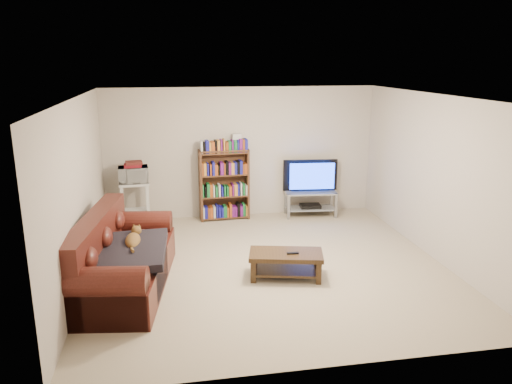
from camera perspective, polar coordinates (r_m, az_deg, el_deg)
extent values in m
plane|color=#C0AF8E|center=(7.26, 1.35, -8.42)|extent=(5.00, 5.00, 0.00)
plane|color=white|center=(6.68, 1.47, 10.83)|extent=(5.00, 5.00, 0.00)
plane|color=beige|center=(9.28, -1.67, 4.52)|extent=(5.00, 0.00, 5.00)
plane|color=beige|center=(4.56, 7.70, -6.78)|extent=(5.00, 0.00, 5.00)
plane|color=beige|center=(6.84, -19.58, -0.14)|extent=(0.00, 5.00, 5.00)
plane|color=beige|center=(7.75, 19.84, 1.55)|extent=(0.00, 5.00, 5.00)
cube|color=#471812|center=(6.75, -14.60, -8.81)|extent=(1.28, 2.38, 0.43)
cube|color=#471812|center=(6.73, -17.77, -6.55)|extent=(0.57, 2.28, 0.95)
cube|color=#471812|center=(5.83, -16.75, -12.25)|extent=(0.96, 0.37, 0.55)
cube|color=#471812|center=(7.65, -13.05, -5.35)|extent=(0.96, 0.37, 0.55)
cube|color=black|center=(6.45, -14.22, -6.56)|extent=(0.94, 1.19, 0.19)
cube|color=#332211|center=(6.79, 3.45, -7.16)|extent=(1.07, 0.70, 0.06)
cube|color=#332211|center=(6.87, 3.42, -8.92)|extent=(0.96, 0.63, 0.03)
cube|color=#332211|center=(6.69, -0.31, -9.13)|extent=(0.08, 0.08, 0.30)
cube|color=#332211|center=(6.70, 7.18, -9.20)|extent=(0.08, 0.08, 0.30)
cube|color=#332211|center=(7.03, -0.15, -7.89)|extent=(0.08, 0.08, 0.30)
cube|color=#332211|center=(7.04, 6.96, -7.97)|extent=(0.08, 0.08, 0.30)
cube|color=black|center=(6.73, 4.22, -6.99)|extent=(0.16, 0.06, 0.02)
cube|color=#999EA3|center=(9.42, 6.27, -0.02)|extent=(0.98, 0.51, 0.03)
cube|color=#999EA3|center=(9.50, 6.22, -1.83)|extent=(0.94, 0.49, 0.02)
cube|color=gray|center=(9.23, 3.74, -1.71)|extent=(0.05, 0.05, 0.47)
cube|color=gray|center=(9.40, 9.11, -1.56)|extent=(0.05, 0.05, 0.47)
cube|color=gray|center=(9.58, 3.41, -1.08)|extent=(0.05, 0.05, 0.47)
cube|color=gray|center=(9.74, 8.60, -0.95)|extent=(0.05, 0.05, 0.47)
imported|color=black|center=(9.34, 6.33, 1.81)|extent=(1.03, 0.23, 0.59)
cube|color=black|center=(9.49, 6.23, -1.60)|extent=(0.40, 0.30, 0.06)
cube|color=#4E2E1B|center=(9.10, -6.35, 0.70)|extent=(0.05, 0.28, 1.31)
cube|color=#4E2E1B|center=(9.23, -1.01, 0.99)|extent=(0.05, 0.28, 1.31)
cube|color=#4E2E1B|center=(9.02, -3.73, 4.78)|extent=(0.92, 0.32, 0.03)
cube|color=maroon|center=(8.99, -5.00, 5.04)|extent=(0.27, 0.21, 0.07)
cube|color=silver|center=(8.90, -13.77, 0.95)|extent=(0.53, 0.41, 0.04)
cube|color=silver|center=(9.03, -13.58, -2.08)|extent=(0.48, 0.36, 0.03)
cube|color=silver|center=(8.87, -14.97, -1.90)|extent=(0.05, 0.05, 0.77)
cube|color=silver|center=(8.87, -12.21, -1.72)|extent=(0.05, 0.05, 0.77)
cube|color=silver|center=(9.15, -14.97, -1.39)|extent=(0.05, 0.05, 0.77)
cube|color=silver|center=(9.15, -12.29, -1.22)|extent=(0.05, 0.05, 0.77)
imported|color=silver|center=(8.86, -13.83, 1.95)|extent=(0.52, 0.38, 0.28)
cube|color=maroon|center=(8.83, -13.90, 2.98)|extent=(0.31, 0.28, 0.05)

